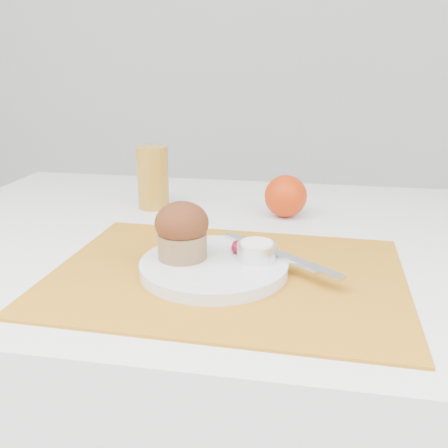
% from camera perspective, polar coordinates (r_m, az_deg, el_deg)
% --- Properties ---
extents(table, '(1.20, 0.80, 0.75)m').
position_cam_1_polar(table, '(1.06, 0.92, -20.73)').
color(table, white).
rests_on(table, ground).
extents(placemat, '(0.50, 0.37, 0.00)m').
position_cam_1_polar(placemat, '(0.71, 0.33, -5.78)').
color(placemat, '#C0781A').
rests_on(placemat, table).
extents(plate, '(0.27, 0.27, 0.02)m').
position_cam_1_polar(plate, '(0.71, -1.16, -4.85)').
color(plate, silver).
rests_on(plate, placemat).
extents(ramekin, '(0.07, 0.07, 0.02)m').
position_cam_1_polar(ramekin, '(0.71, 3.74, -3.15)').
color(ramekin, silver).
rests_on(ramekin, plate).
extents(cream, '(0.06, 0.06, 0.01)m').
position_cam_1_polar(cream, '(0.71, 3.76, -2.27)').
color(cream, white).
rests_on(cream, ramekin).
extents(raspberry_near, '(0.02, 0.02, 0.02)m').
position_cam_1_polar(raspberry_near, '(0.75, 1.58, -2.47)').
color(raspberry_near, '#550213').
rests_on(raspberry_near, plate).
extents(raspberry_far, '(0.02, 0.02, 0.02)m').
position_cam_1_polar(raspberry_far, '(0.74, 1.52, -2.76)').
color(raspberry_far, '#5B0214').
rests_on(raspberry_far, plate).
extents(butter_knife, '(0.18, 0.15, 0.01)m').
position_cam_1_polar(butter_knife, '(0.73, 6.35, -3.49)').
color(butter_knife, silver).
rests_on(butter_knife, plate).
extents(orange, '(0.08, 0.08, 0.08)m').
position_cam_1_polar(orange, '(0.97, 7.06, 3.18)').
color(orange, '#C33206').
rests_on(orange, table).
extents(juice_glass, '(0.08, 0.08, 0.13)m').
position_cam_1_polar(juice_glass, '(1.03, -8.12, 5.30)').
color(juice_glass, '#B47E21').
rests_on(juice_glass, table).
extents(muffin, '(0.08, 0.08, 0.08)m').
position_cam_1_polar(muffin, '(0.71, -4.82, -0.74)').
color(muffin, olive).
rests_on(muffin, plate).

